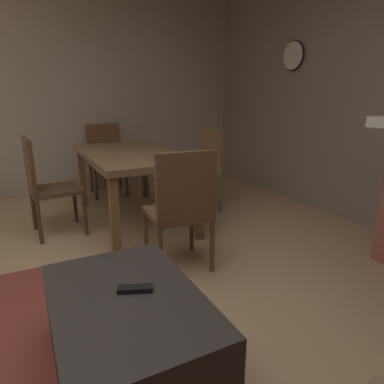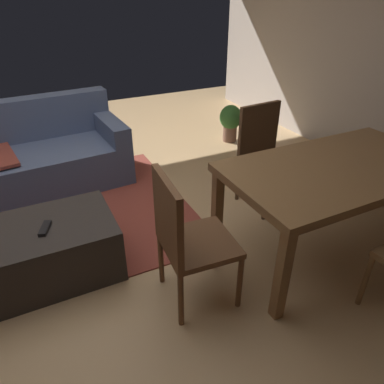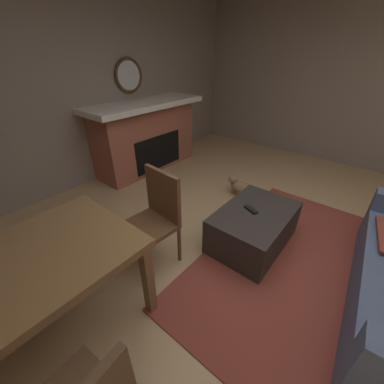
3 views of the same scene
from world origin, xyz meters
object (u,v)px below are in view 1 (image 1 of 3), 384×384
at_px(dining_chair_south, 203,165).
at_px(tv_remote, 135,289).
at_px(ottoman_coffee_table, 128,335).
at_px(dining_chair_west, 181,205).
at_px(dining_table, 132,159).
at_px(dining_chair_north, 44,182).
at_px(wall_clock, 293,56).
at_px(dining_chair_east, 106,155).

bearing_deg(dining_chair_south, tv_remote, 143.82).
distance_m(ottoman_coffee_table, dining_chair_west, 1.06).
xyz_separation_m(ottoman_coffee_table, dining_table, (2.00, -0.65, 0.45)).
relative_size(dining_chair_south, dining_chair_north, 1.00).
bearing_deg(dining_chair_north, wall_clock, -90.91).
height_order(tv_remote, dining_chair_south, dining_chair_south).
relative_size(ottoman_coffee_table, dining_chair_south, 1.02).
height_order(dining_chair_west, dining_chair_east, same).
relative_size(tv_remote, dining_chair_east, 0.17).
distance_m(tv_remote, wall_clock, 3.52).
xyz_separation_m(dining_chair_south, dining_chair_north, (-0.01, 1.69, 0.00)).
bearing_deg(tv_remote, wall_clock, -31.99).
bearing_deg(dining_table, dining_chair_east, -0.23).
distance_m(ottoman_coffee_table, dining_chair_north, 2.02).
bearing_deg(dining_chair_west, dining_chair_north, 34.73).
bearing_deg(dining_chair_south, wall_clock, -92.69).
bearing_deg(wall_clock, dining_chair_south, 87.31).
bearing_deg(dining_chair_west, wall_clock, -60.21).
height_order(ottoman_coffee_table, dining_chair_west, dining_chair_west).
bearing_deg(tv_remote, dining_chair_north, 28.66).
distance_m(ottoman_coffee_table, wall_clock, 3.65).
height_order(ottoman_coffee_table, dining_table, dining_table).
distance_m(dining_chair_south, dining_chair_east, 1.47).
bearing_deg(dining_chair_west, dining_chair_east, -0.29).
height_order(tv_remote, dining_table, dining_table).
height_order(ottoman_coffee_table, dining_chair_north, dining_chair_north).
distance_m(dining_chair_west, dining_chair_north, 1.47).
height_order(ottoman_coffee_table, dining_chair_south, dining_chair_south).
bearing_deg(dining_table, wall_clock, -91.49).
bearing_deg(dining_chair_north, tv_remote, -173.10).
bearing_deg(dining_table, tv_remote, 162.99).
distance_m(ottoman_coffee_table, tv_remote, 0.23).
bearing_deg(dining_chair_north, dining_chair_west, -145.27).
relative_size(dining_table, dining_chair_west, 1.77).
xyz_separation_m(dining_chair_north, wall_clock, (-0.05, -2.87, 1.23)).
distance_m(dining_table, dining_chair_west, 1.22).
distance_m(dining_chair_south, dining_chair_north, 1.69).
bearing_deg(dining_chair_west, dining_chair_south, -34.97).
distance_m(ottoman_coffee_table, dining_chair_east, 3.29).
height_order(ottoman_coffee_table, wall_clock, wall_clock).
bearing_deg(ottoman_coffee_table, dining_table, -18.13).
distance_m(tv_remote, dining_chair_north, 1.99).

